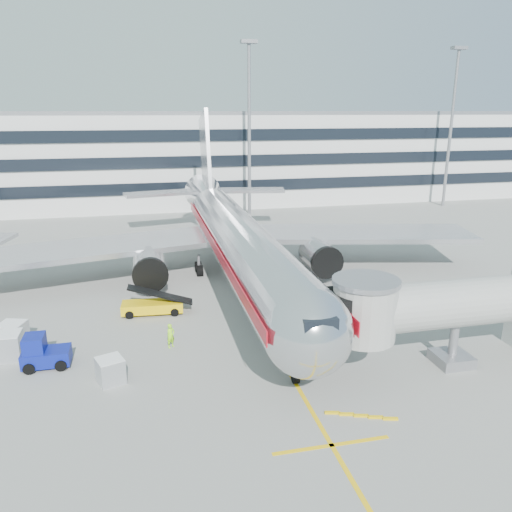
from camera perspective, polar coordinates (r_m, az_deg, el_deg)
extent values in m
plane|color=gray|center=(37.78, 0.86, -8.25)|extent=(180.00, 180.00, 0.00)
cube|color=yellow|center=(46.85, -2.05, -3.28)|extent=(0.25, 70.00, 0.01)
cube|color=yellow|center=(26.24, 8.64, -20.61)|extent=(6.00, 0.25, 0.01)
cylinder|color=silver|center=(43.72, -1.61, 1.05)|extent=(5.00, 36.00, 5.00)
sphere|color=silver|center=(27.31, 5.94, -8.67)|extent=(5.00, 5.00, 5.00)
cone|color=silver|center=(65.81, -5.59, 6.68)|extent=(5.00, 10.00, 5.00)
cube|color=black|center=(25.56, 7.10, -7.75)|extent=(1.80, 1.20, 0.90)
cube|color=#B7B7BC|center=(52.90, 11.15, 2.54)|extent=(24.95, 12.07, 0.50)
cube|color=#B7B7BC|center=(48.69, -18.10, 0.85)|extent=(24.95, 12.07, 0.50)
cylinder|color=#99999E|center=(48.23, 7.30, -0.09)|extent=(3.00, 4.20, 3.00)
cylinder|color=#99999E|center=(45.42, -12.04, -1.36)|extent=(3.00, 4.20, 3.00)
cylinder|color=black|center=(46.44, 8.14, -0.77)|extent=(3.10, 0.50, 3.10)
cylinder|color=black|center=(43.52, -11.98, -2.14)|extent=(3.10, 0.50, 3.10)
cube|color=#B7B7BC|center=(65.72, -5.75, 10.54)|extent=(0.45, 9.39, 13.72)
cube|color=#B7B7BC|center=(67.59, -1.05, 7.52)|extent=(10.41, 4.94, 0.35)
cube|color=#B7B7BC|center=(66.24, -10.47, 7.08)|extent=(10.41, 4.94, 0.35)
cylinder|color=gray|center=(30.50, 4.53, -12.77)|extent=(0.24, 0.24, 1.80)
cylinder|color=black|center=(30.72, 4.51, -13.50)|extent=(0.35, 0.90, 0.90)
cylinder|color=gray|center=(50.90, 0.62, -0.49)|extent=(0.30, 0.30, 2.00)
cylinder|color=gray|center=(49.85, -6.55, -0.96)|extent=(0.30, 0.30, 2.00)
cube|color=red|center=(44.19, 1.60, 1.61)|extent=(0.06, 38.00, 0.90)
cube|color=red|center=(43.24, -4.89, 1.23)|extent=(0.06, 38.00, 0.90)
cylinder|color=#A8A8A3|center=(33.56, 22.11, -4.98)|extent=(13.00, 3.00, 3.00)
cylinder|color=#A8A8A3|center=(30.50, 12.27, -6.23)|extent=(3.80, 3.80, 3.40)
cylinder|color=gray|center=(29.83, 12.49, -2.85)|extent=(4.00, 4.00, 0.30)
cube|color=black|center=(29.99, 10.00, -6.49)|extent=(1.40, 2.60, 2.60)
cylinder|color=gray|center=(34.54, 21.65, -9.01)|extent=(0.56, 0.56, 3.20)
cube|color=gray|center=(35.06, 21.43, -10.87)|extent=(2.20, 2.20, 0.70)
cylinder|color=black|center=(34.59, 20.17, -11.11)|extent=(0.35, 0.70, 0.70)
cylinder|color=black|center=(35.55, 22.66, -10.62)|extent=(0.35, 0.70, 0.70)
cube|color=silver|center=(92.11, -7.88, 11.03)|extent=(150.00, 24.00, 15.00)
cube|color=black|center=(80.55, -6.97, 7.82)|extent=(150.00, 0.30, 1.80)
cube|color=black|center=(80.07, -7.07, 10.65)|extent=(150.00, 0.30, 1.80)
cube|color=black|center=(79.79, -7.17, 13.51)|extent=(150.00, 0.30, 1.80)
cube|color=gray|center=(91.75, -8.07, 15.88)|extent=(150.00, 24.00, 0.60)
cylinder|color=gray|center=(77.17, -0.78, 13.91)|extent=(0.50, 0.50, 25.00)
cube|color=gray|center=(77.69, -0.82, 23.31)|extent=(2.40, 1.20, 0.50)
cylinder|color=gray|center=(90.63, 21.35, 13.19)|extent=(0.50, 0.50, 25.00)
cube|color=gray|center=(91.08, 22.22, 21.16)|extent=(2.40, 1.20, 0.50)
cube|color=yellow|center=(40.98, -11.74, -5.67)|extent=(4.93, 2.11, 0.77)
cube|color=black|center=(40.63, -11.82, -4.38)|extent=(5.13, 1.59, 1.68)
cylinder|color=black|center=(41.95, -14.07, -5.71)|extent=(0.68, 0.36, 0.66)
cylinder|color=black|center=(40.53, -14.26, -6.51)|extent=(0.68, 0.36, 0.66)
cylinder|color=black|center=(41.72, -9.26, -5.54)|extent=(0.68, 0.36, 0.66)
cylinder|color=black|center=(40.30, -9.27, -6.34)|extent=(0.68, 0.36, 0.66)
cube|color=navy|center=(34.90, -22.81, -10.56)|extent=(2.90, 1.66, 0.93)
cube|color=navy|center=(34.64, -24.00, -9.21)|extent=(1.24, 1.55, 1.14)
cube|color=black|center=(34.49, -24.07, -8.66)|extent=(1.14, 1.35, 0.10)
cylinder|color=black|center=(35.91, -24.04, -10.50)|extent=(0.72, 0.31, 0.72)
cylinder|color=black|center=(34.55, -24.51, -11.63)|extent=(0.72, 0.31, 0.72)
cylinder|color=black|center=(35.56, -21.06, -10.41)|extent=(0.72, 0.31, 0.72)
cylinder|color=black|center=(34.19, -21.40, -11.56)|extent=(0.72, 0.31, 0.72)
cube|color=#B7BABF|center=(38.55, -26.04, -8.13)|extent=(2.03, 2.03, 1.67)
cube|color=white|center=(38.23, -26.20, -6.96)|extent=(2.03, 2.03, 0.06)
cube|color=#B7BABF|center=(36.90, -26.45, -9.23)|extent=(1.67, 1.67, 1.72)
cube|color=white|center=(36.55, -26.62, -7.98)|extent=(1.67, 1.67, 0.06)
cube|color=#B7BABF|center=(31.75, -16.30, -12.48)|extent=(1.87, 1.87, 1.50)
cube|color=white|center=(31.40, -16.41, -11.25)|extent=(1.87, 1.87, 0.06)
imported|color=#9FFF1A|center=(35.08, -9.72, -8.96)|extent=(0.75, 0.70, 1.72)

